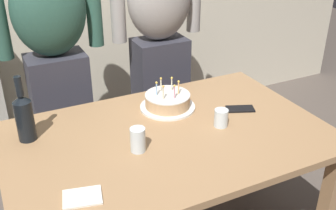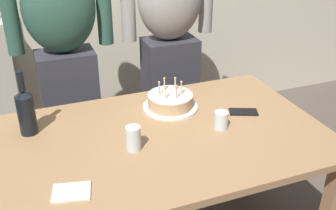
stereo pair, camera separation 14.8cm
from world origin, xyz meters
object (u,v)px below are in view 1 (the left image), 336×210
birthday_cake (168,102)px  cell_phone (240,109)px  wine_bottle (24,116)px  person_man_bearded (56,63)px  water_glass_far (138,140)px  water_glass_near (221,118)px  napkin_stack (82,197)px  person_woman_cardigan (160,46)px

birthday_cake → cell_phone: 0.38m
birthday_cake → wine_bottle: size_ratio=0.93×
birthday_cake → cell_phone: bearing=-28.8°
cell_phone → person_man_bearded: person_man_bearded is taller
wine_bottle → cell_phone: bearing=-10.3°
water_glass_far → wine_bottle: (-0.42, 0.31, 0.06)m
water_glass_near → water_glass_far: water_glass_far is taller
napkin_stack → cell_phone: bearing=19.0°
cell_phone → water_glass_near: bearing=-129.9°
water_glass_near → water_glass_far: size_ratio=0.78×
birthday_cake → person_man_bearded: person_man_bearded is taller
water_glass_near → wine_bottle: (-0.86, 0.29, 0.08)m
water_glass_near → person_man_bearded: bearing=125.3°
birthday_cake → napkin_stack: birthday_cake is taller
water_glass_far → person_woman_cardigan: (0.51, 0.87, 0.08)m
cell_phone → person_man_bearded: bearing=158.5°
wine_bottle → person_woman_cardigan: 1.08m
person_man_bearded → person_woman_cardigan: size_ratio=1.00×
water_glass_far → person_woman_cardigan: bearing=59.5°
birthday_cake → person_woman_cardigan: bearing=68.7°
birthday_cake → water_glass_far: size_ratio=2.61×
wine_bottle → person_man_bearded: bearing=64.8°
water_glass_near → water_glass_far: bearing=-177.0°
birthday_cake → person_man_bearded: size_ratio=0.17×
wine_bottle → person_man_bearded: size_ratio=0.19×
napkin_stack → person_woman_cardigan: size_ratio=0.09×
wine_bottle → water_glass_near: bearing=-18.4°
cell_phone → napkin_stack: bearing=-138.7°
napkin_stack → person_man_bearded: 1.09m
water_glass_near → person_man_bearded: 1.04m
cell_phone → birthday_cake: bearing=173.5°
water_glass_far → birthday_cake: bearing=46.1°
water_glass_far → napkin_stack: (-0.31, -0.20, -0.05)m
birthday_cake → wine_bottle: 0.71m
wine_bottle → person_man_bearded: (0.26, 0.56, 0.02)m
person_man_bearded → person_woman_cardigan: same height
water_glass_near → cell_phone: bearing=27.7°
wine_bottle → cell_phone: (1.04, -0.19, -0.11)m
napkin_stack → person_woman_cardigan: (0.82, 1.07, 0.13)m
birthday_cake → wine_bottle: (-0.71, 0.01, 0.08)m
cell_phone → person_woman_cardigan: person_woman_cardigan is taller
birthday_cake → person_man_bearded: 0.73m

